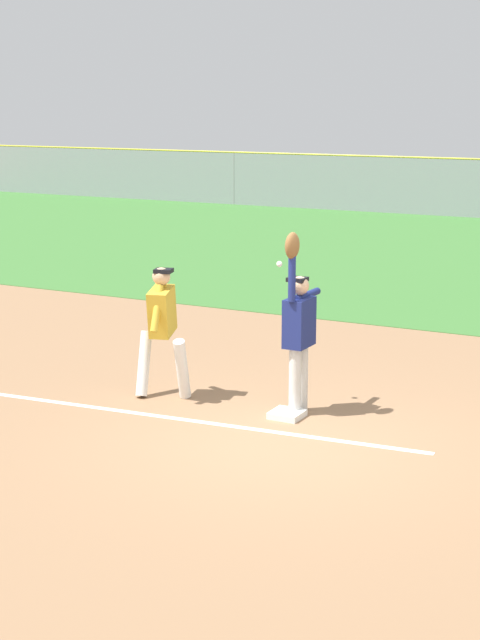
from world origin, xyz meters
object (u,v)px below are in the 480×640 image
(runner, at_px, (162,323))
(baseball, at_px, (279,264))
(first_base, at_px, (287,414))
(fielder, at_px, (298,325))
(parked_car_silver, at_px, (337,183))

(runner, distance_m, baseball, 1.71)
(first_base, distance_m, baseball, 1.86)
(fielder, height_order, runner, fielder)
(first_base, relative_size, parked_car_silver, 0.08)
(fielder, distance_m, baseball, 0.83)
(first_base, height_order, parked_car_silver, parked_car_silver)
(first_base, height_order, fielder, fielder)
(fielder, xyz_separation_m, runner, (-1.82, -0.22, -0.12))
(parked_car_silver, bearing_deg, runner, -79.27)
(first_base, height_order, runner, runner)
(fielder, relative_size, parked_car_silver, 0.50)
(runner, distance_m, parked_car_silver, 25.81)
(baseball, relative_size, parked_car_silver, 0.02)
(runner, height_order, baseball, baseball)
(first_base, relative_size, runner, 0.22)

